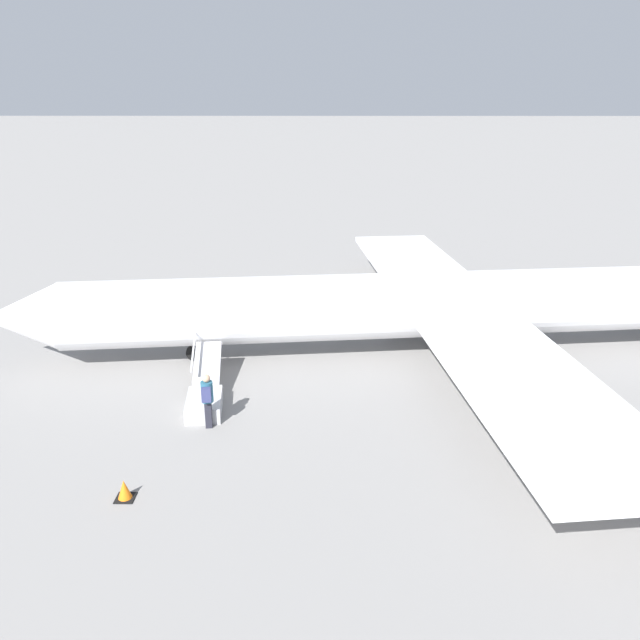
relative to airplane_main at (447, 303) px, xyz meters
name	(u,v)px	position (x,y,z in m)	size (l,w,h in m)	color
ground_plane	(420,351)	(0.96, 0.11, -1.98)	(600.00, 600.00, 0.00)	gray
airplane_main	(447,303)	(0.00, 0.00, 0.00)	(33.27, 25.61, 6.63)	white
boarding_stairs	(205,396)	(8.63, 4.78, -1.61)	(1.46, 4.10, 1.67)	#B2B2B7
passenger	(207,397)	(8.27, 6.16, -0.97)	(0.36, 0.55, 1.74)	#23232D
traffic_cone_near_stairs	(124,490)	(9.74, 9.78, -1.74)	(0.48, 0.48, 0.52)	black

